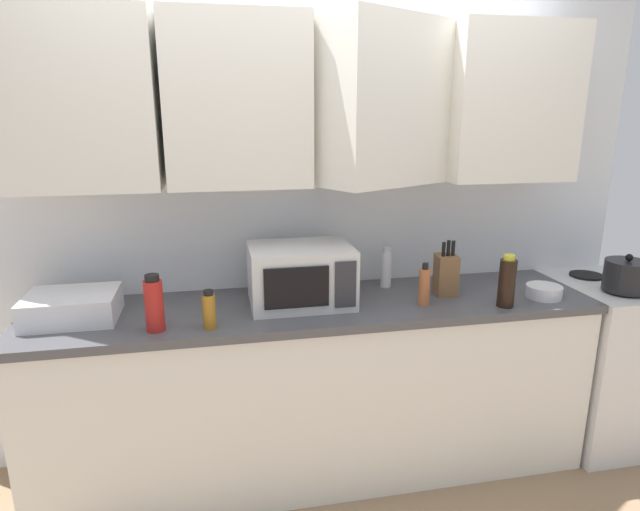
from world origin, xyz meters
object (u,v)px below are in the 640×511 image
(bottle_soy_dark, at_px, (507,282))
(bowl_ceramic_small, at_px, (544,292))
(kettle, at_px, (626,276))
(bottle_red_sauce, at_px, (154,304))
(bottle_white_jar, at_px, (386,268))
(bottle_spice_jar, at_px, (424,286))
(knife_block, at_px, (446,274))
(microwave, at_px, (301,275))
(stove_range, at_px, (620,358))
(dish_rack, at_px, (72,307))
(bottle_amber_vinegar, at_px, (209,310))

(bottle_soy_dark, xyz_separation_m, bowl_ceramic_small, (0.25, 0.07, -0.09))
(kettle, xyz_separation_m, bottle_red_sauce, (-2.28, -0.03, 0.03))
(kettle, bearing_deg, bottle_white_jar, 164.05)
(bottle_spice_jar, height_order, bowl_ceramic_small, bottle_spice_jar)
(bottle_white_jar, bearing_deg, bowl_ceramic_small, -24.08)
(bottle_spice_jar, relative_size, bowl_ceramic_small, 1.19)
(kettle, distance_m, knife_block, 0.92)
(microwave, xyz_separation_m, bottle_soy_dark, (0.93, -0.23, -0.02))
(bottle_soy_dark, distance_m, bottle_white_jar, 0.60)
(bottle_soy_dark, height_order, bowl_ceramic_small, bottle_soy_dark)
(knife_block, height_order, bottle_spice_jar, knife_block)
(stove_range, distance_m, bottle_red_sauce, 2.52)
(dish_rack, distance_m, bottle_soy_dark, 1.96)
(knife_block, height_order, bottle_white_jar, knife_block)
(knife_block, xyz_separation_m, bottle_white_jar, (-0.26, 0.17, -0.00))
(bottle_soy_dark, xyz_separation_m, bottle_white_jar, (-0.46, 0.39, -0.02))
(dish_rack, height_order, bottle_red_sauce, bottle_red_sauce)
(stove_range, xyz_separation_m, bottle_amber_vinegar, (-2.23, -0.19, 0.53))
(dish_rack, relative_size, bottle_spice_jar, 1.87)
(kettle, bearing_deg, bottle_amber_vinegar, -178.55)
(bottle_amber_vinegar, height_order, bowl_ceramic_small, bottle_amber_vinegar)
(stove_range, height_order, bowl_ceramic_small, bowl_ceramic_small)
(bottle_soy_dark, relative_size, bottle_white_jar, 1.18)
(dish_rack, relative_size, knife_block, 1.37)
(dish_rack, xyz_separation_m, bowl_ceramic_small, (2.20, -0.15, -0.03))
(kettle, distance_m, bottle_red_sauce, 2.28)
(dish_rack, relative_size, bottle_amber_vinegar, 2.27)
(dish_rack, bearing_deg, knife_block, 0.04)
(kettle, relative_size, bowl_ceramic_small, 1.25)
(bottle_amber_vinegar, relative_size, bowl_ceramic_small, 0.97)
(stove_range, xyz_separation_m, dish_rack, (-2.82, 0.02, 0.51))
(bottle_amber_vinegar, xyz_separation_m, bottle_red_sauce, (-0.22, 0.02, 0.04))
(bottle_amber_vinegar, bearing_deg, microwave, 27.61)
(bottle_amber_vinegar, height_order, bottle_spice_jar, bottle_spice_jar)
(kettle, bearing_deg, bottle_soy_dark, -174.96)
(kettle, bearing_deg, bottle_red_sauce, -179.15)
(bottle_soy_dark, bearing_deg, bottle_amber_vinegar, 179.60)
(microwave, distance_m, knife_block, 0.73)
(dish_rack, height_order, bottle_spice_jar, bottle_spice_jar)
(knife_block, bearing_deg, stove_range, -1.13)
(kettle, distance_m, bottle_spice_jar, 1.07)
(knife_block, xyz_separation_m, bottle_amber_vinegar, (-1.16, -0.21, -0.02))
(bowl_ceramic_small, bearing_deg, stove_range, 11.63)
(stove_range, height_order, microwave, microwave)
(microwave, height_order, bottle_spice_jar, microwave)
(bottle_soy_dark, bearing_deg, bottle_spice_jar, 164.97)
(stove_range, relative_size, bottle_white_jar, 4.29)
(microwave, bearing_deg, bottle_amber_vinegar, -152.39)
(stove_range, bearing_deg, knife_block, 178.87)
(dish_rack, xyz_separation_m, bottle_amber_vinegar, (0.59, -0.21, 0.02))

